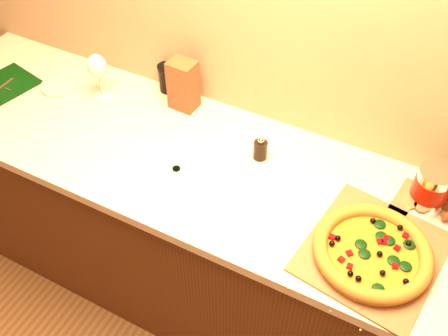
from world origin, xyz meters
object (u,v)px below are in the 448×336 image
dark_jar (167,78)px  wine_glass (97,68)px  pizza_peel (374,249)px  side_plate (59,86)px  pepper_grinder (260,149)px  pizza (372,252)px  coffee_canister (431,188)px

dark_jar → wine_glass: bearing=-144.0°
pizza_peel → side_plate: 1.42m
pizza_peel → wine_glass: (-1.21, 0.23, 0.13)m
pepper_grinder → wine_glass: bearing=177.7°
dark_jar → pizza_peel: bearing=-21.6°
pizza → pepper_grinder: 0.54m
coffee_canister → side_plate: coffee_canister is taller
pizza_peel → wine_glass: bearing=177.3°
pepper_grinder → wine_glass: 0.74m
pepper_grinder → wine_glass: wine_glass is taller
wine_glass → coffee_canister: bearing=0.8°
pizza_peel → pepper_grinder: (-0.48, 0.20, 0.04)m
pepper_grinder → coffee_canister: coffee_canister is taller
pepper_grinder → coffee_canister: bearing=4.8°
pizza → pepper_grinder: (-0.48, 0.24, 0.01)m
pizza → coffee_canister: bearing=71.1°
pizza → coffee_canister: size_ratio=2.25×
pizza → coffee_canister: 0.31m
pizza_peel → coffee_canister: bearing=77.2°
pizza → coffee_canister: coffee_canister is taller
pepper_grinder → coffee_canister: (0.58, 0.05, 0.04)m
coffee_canister → side_plate: size_ratio=1.03×
coffee_canister → side_plate: (-1.50, -0.06, -0.07)m
wine_glass → pepper_grinder: bearing=-2.3°
pizza_peel → wine_glass: size_ratio=3.05×
wine_glass → side_plate: wine_glass is taller
pepper_grinder → dark_jar: size_ratio=0.81×
pizza → coffee_canister: (0.10, 0.29, 0.05)m
coffee_canister → pizza_peel: bearing=-111.0°
dark_jar → side_plate: bearing=-154.5°
pizza → dark_jar: bearing=156.6°
wine_glass → dark_jar: size_ratio=1.65×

